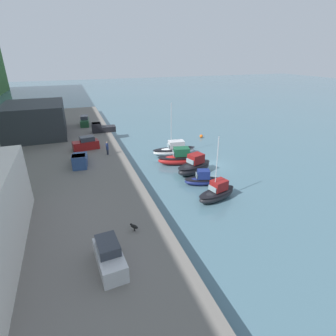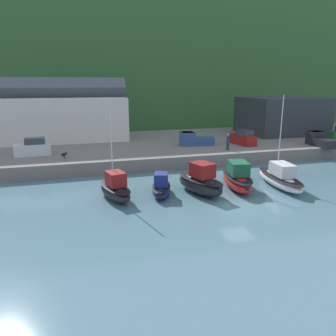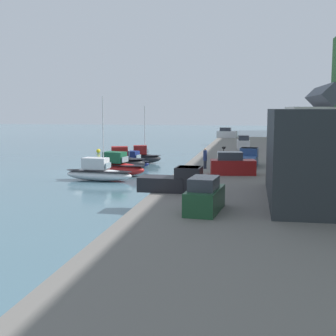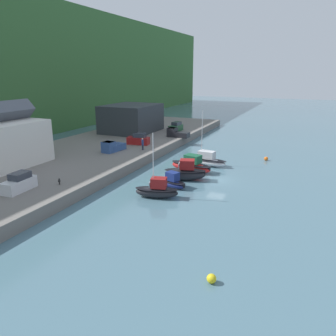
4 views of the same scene
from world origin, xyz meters
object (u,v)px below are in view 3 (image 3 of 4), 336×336
(parked_car_3, at_px, (232,165))
(moored_boat_1, at_px, (134,161))
(moored_boat_2, at_px, (122,162))
(parked_car_1, at_px, (205,197))
(pickup_truck_1, at_px, (176,181))
(person_on_quay, at_px, (205,158))
(dog_on_quay, at_px, (224,148))
(mooring_buoy_1, at_px, (98,151))
(moored_boat_0, at_px, (142,157))
(moored_boat_4, at_px, (98,172))
(parked_car_0, at_px, (227,133))
(moored_boat_3, at_px, (117,167))
(pickup_truck_0, at_px, (248,158))
(parked_car_2, at_px, (243,143))

(parked_car_3, bearing_deg, moored_boat_1, -146.69)
(moored_boat_1, bearing_deg, moored_boat_2, 8.00)
(moored_boat_1, relative_size, moored_boat_2, 0.78)
(moored_boat_1, distance_m, parked_car_1, 34.76)
(pickup_truck_1, bearing_deg, person_on_quay, 178.80)
(dog_on_quay, relative_size, mooring_buoy_1, 1.11)
(moored_boat_0, relative_size, dog_on_quay, 10.09)
(moored_boat_1, height_order, moored_boat_4, moored_boat_4)
(moored_boat_2, bearing_deg, mooring_buoy_1, -171.60)
(parked_car_0, relative_size, person_on_quay, 2.02)
(moored_boat_3, xyz_separation_m, pickup_truck_1, (17.97, 9.95, 1.37))
(pickup_truck_0, height_order, mooring_buoy_1, pickup_truck_0)
(parked_car_2, xyz_separation_m, parked_car_3, (28.19, -0.42, 0.00))
(parked_car_2, bearing_deg, moored_boat_2, -136.83)
(moored_boat_2, height_order, mooring_buoy_1, moored_boat_2)
(pickup_truck_0, bearing_deg, moored_boat_1, 155.08)
(moored_boat_0, relative_size, parked_car_2, 1.88)
(parked_car_1, bearing_deg, moored_boat_2, 121.02)
(moored_boat_3, height_order, mooring_buoy_1, moored_boat_3)
(moored_boat_1, relative_size, parked_car_3, 1.12)
(moored_boat_0, xyz_separation_m, parked_car_1, (36.50, 12.69, 1.54))
(moored_boat_4, bearing_deg, moored_boat_2, -176.41)
(pickup_truck_0, bearing_deg, parked_car_3, -96.14)
(parked_car_1, height_order, person_on_quay, parked_car_1)
(moored_boat_4, bearing_deg, person_on_quay, 95.81)
(moored_boat_2, distance_m, parked_car_0, 45.04)
(moored_boat_4, xyz_separation_m, pickup_truck_1, (13.63, 10.78, 1.47))
(moored_boat_0, height_order, parked_car_0, moored_boat_0)
(pickup_truck_0, bearing_deg, person_on_quay, -139.32)
(moored_boat_4, bearing_deg, pickup_truck_0, 106.62)
(pickup_truck_0, xyz_separation_m, pickup_truck_1, (16.92, -5.19, 0.00))
(moored_boat_2, height_order, person_on_quay, person_on_quay)
(moored_boat_1, height_order, pickup_truck_1, pickup_truck_1)
(mooring_buoy_1, bearing_deg, pickup_truck_0, 44.24)
(moored_boat_1, distance_m, parked_car_0, 41.39)
(pickup_truck_1, height_order, dog_on_quay, pickup_truck_1)
(parked_car_3, xyz_separation_m, pickup_truck_1, (9.92, -3.78, -0.10))
(moored_boat_0, xyz_separation_m, pickup_truck_0, (13.04, 15.04, 1.44))
(parked_car_1, bearing_deg, pickup_truck_1, 119.38)
(pickup_truck_0, distance_m, mooring_buoy_1, 37.61)
(moored_boat_3, bearing_deg, mooring_buoy_1, -144.91)
(moored_boat_3, bearing_deg, moored_boat_1, -167.93)
(moored_boat_3, relative_size, mooring_buoy_1, 10.09)
(parked_car_1, bearing_deg, moored_boat_1, 117.58)
(parked_car_1, bearing_deg, moored_boat_3, 123.48)
(dog_on_quay, bearing_deg, parked_car_0, -127.46)
(moored_boat_4, height_order, person_on_quay, moored_boat_4)
(parked_car_3, relative_size, mooring_buoy_1, 6.07)
(moored_boat_0, bearing_deg, moored_boat_1, -16.13)
(parked_car_1, relative_size, pickup_truck_0, 0.89)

